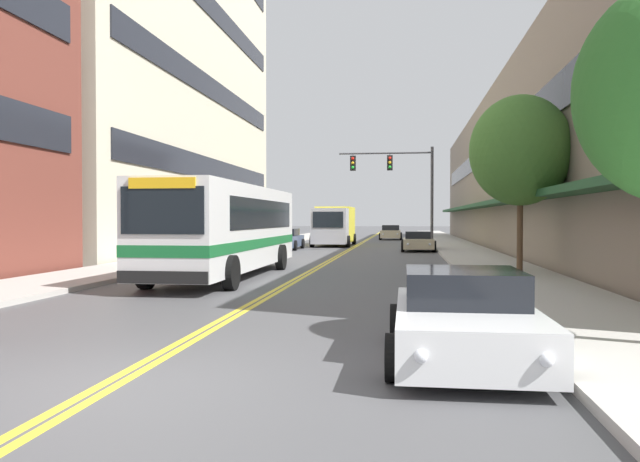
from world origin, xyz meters
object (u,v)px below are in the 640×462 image
(car_beige_parked_right_mid, at_px, (418,242))
(box_truck, at_px, (334,225))
(car_navy_parked_left_far, at_px, (262,244))
(traffic_signal_mast, at_px, (400,177))
(street_tree_right_mid, at_px, (520,151))
(car_slate_blue_parked_left_mid, at_px, (284,240))
(city_bus, at_px, (228,226))
(car_white_parked_right_foreground, at_px, (464,318))
(car_champagne_moving_lead, at_px, (391,233))

(car_beige_parked_right_mid, height_order, box_truck, box_truck)
(car_navy_parked_left_far, xyz_separation_m, traffic_signal_mast, (7.64, 4.44, 3.97))
(car_beige_parked_right_mid, height_order, street_tree_right_mid, street_tree_right_mid)
(car_navy_parked_left_far, bearing_deg, box_truck, 77.18)
(car_slate_blue_parked_left_mid, bearing_deg, city_bus, -84.78)
(car_navy_parked_left_far, distance_m, street_tree_right_mid, 16.85)
(car_slate_blue_parked_left_mid, height_order, car_beige_parked_right_mid, car_slate_blue_parked_left_mid)
(city_bus, height_order, street_tree_right_mid, street_tree_right_mid)
(car_navy_parked_left_far, relative_size, street_tree_right_mid, 0.75)
(car_slate_blue_parked_left_mid, xyz_separation_m, street_tree_right_mid, (11.95, -17.30, 3.81))
(car_navy_parked_left_far, distance_m, car_white_parked_right_foreground, 26.49)
(city_bus, bearing_deg, street_tree_right_mid, 10.24)
(car_navy_parked_left_far, relative_size, traffic_signal_mast, 0.74)
(car_white_parked_right_foreground, relative_size, car_champagne_moving_lead, 1.04)
(car_slate_blue_parked_left_mid, distance_m, traffic_signal_mast, 8.68)
(car_slate_blue_parked_left_mid, relative_size, car_navy_parked_left_far, 1.02)
(city_bus, xyz_separation_m, traffic_signal_mast, (5.81, 17.44, 2.79))
(car_beige_parked_right_mid, bearing_deg, car_champagne_moving_lead, 95.90)
(box_truck, xyz_separation_m, traffic_signal_mast, (4.90, -7.58, 3.02))
(car_slate_blue_parked_left_mid, relative_size, car_champagne_moving_lead, 1.12)
(car_beige_parked_right_mid, xyz_separation_m, car_champagne_moving_lead, (-2.17, 20.99, 0.07))
(car_slate_blue_parked_left_mid, xyz_separation_m, car_white_parked_right_foreground, (8.73, -31.12, -0.05))
(city_bus, relative_size, car_beige_parked_right_mid, 2.63)
(car_white_parked_right_foreground, xyz_separation_m, box_truck, (-6.07, 37.00, 0.95))
(traffic_signal_mast, bearing_deg, box_truck, 122.89)
(car_white_parked_right_foreground, bearing_deg, street_tree_right_mid, 76.88)
(car_navy_parked_left_far, bearing_deg, city_bus, -81.99)
(car_navy_parked_left_far, bearing_deg, traffic_signal_mast, 30.15)
(box_truck, bearing_deg, traffic_signal_mast, -57.11)
(car_navy_parked_left_far, height_order, car_beige_parked_right_mid, car_navy_parked_left_far)
(car_slate_blue_parked_left_mid, height_order, car_champagne_moving_lead, car_champagne_moving_lead)
(city_bus, bearing_deg, car_champagne_moving_lead, 83.04)
(city_bus, bearing_deg, box_truck, 87.92)
(city_bus, height_order, car_slate_blue_parked_left_mid, city_bus)
(box_truck, height_order, traffic_signal_mast, traffic_signal_mast)
(city_bus, bearing_deg, traffic_signal_mast, 71.57)
(box_truck, bearing_deg, car_champagne_moving_lead, 74.71)
(car_white_parked_right_foreground, xyz_separation_m, traffic_signal_mast, (-1.17, 29.41, 3.96))
(car_beige_parked_right_mid, bearing_deg, box_truck, 131.57)
(box_truck, bearing_deg, car_beige_parked_right_mid, -48.43)
(car_champagne_moving_lead, bearing_deg, box_truck, -105.29)
(car_beige_parked_right_mid, relative_size, traffic_signal_mast, 0.70)
(city_bus, height_order, car_navy_parked_left_far, city_bus)
(car_navy_parked_left_far, relative_size, car_white_parked_right_foreground, 1.05)
(car_navy_parked_left_far, height_order, car_champagne_moving_lead, car_champagne_moving_lead)
(street_tree_right_mid, bearing_deg, city_bus, -169.76)
(car_white_parked_right_foreground, bearing_deg, car_slate_blue_parked_left_mid, 105.67)
(city_bus, height_order, traffic_signal_mast, traffic_signal_mast)
(city_bus, height_order, car_beige_parked_right_mid, city_bus)
(box_truck, bearing_deg, car_navy_parked_left_far, -102.82)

